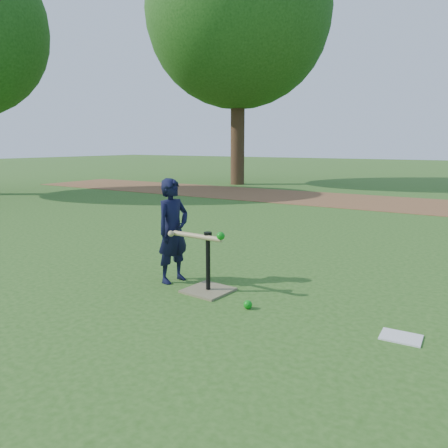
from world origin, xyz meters
The scene contains 8 objects.
ground centered at (0.00, 0.00, 0.00)m, with size 80.00×80.00×0.00m, color #285116.
dirt_strip centered at (0.00, 7.50, 0.01)m, with size 24.00×3.00×0.01m, color brown.
child centered at (-0.72, -0.29, 0.56)m, with size 0.41×0.27×1.12m, color black.
wiffle_ball_ground centered at (0.35, -0.57, 0.04)m, with size 0.08×0.08×0.08m, color #0C8913.
clipboard centered at (1.65, -0.47, 0.01)m, with size 0.30×0.23×0.01m, color silver.
batting_tee centered at (-0.22, -0.37, 0.11)m, with size 0.47×0.47×0.61m.
swing_action centered at (-0.31, -0.40, 0.57)m, with size 0.67×0.11×0.11m.
tree_left centered at (-6.00, 10.00, 5.87)m, with size 6.40×6.40×9.08m.
Camera 1 is at (2.18, -3.86, 1.48)m, focal length 35.00 mm.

